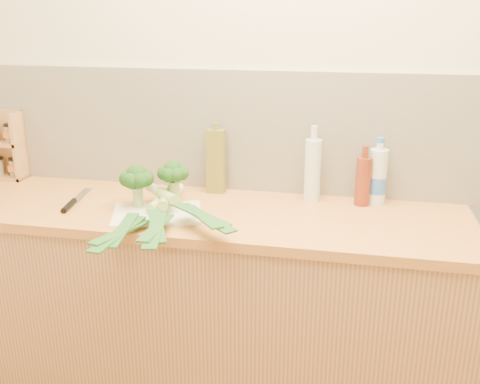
# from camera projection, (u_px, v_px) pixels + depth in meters

# --- Properties ---
(room_shell) EXTENTS (3.50, 3.50, 3.50)m
(room_shell) POSITION_uv_depth(u_px,v_px,m) (297.00, 134.00, 2.33)
(room_shell) COLOR beige
(room_shell) RESTS_ON ground
(counter) EXTENTS (3.20, 0.62, 0.90)m
(counter) POSITION_uv_depth(u_px,v_px,m) (284.00, 313.00, 2.29)
(counter) COLOR tan
(counter) RESTS_ON ground
(chopping_board) EXTENTS (0.41, 0.36, 0.01)m
(chopping_board) POSITION_uv_depth(u_px,v_px,m) (157.00, 214.00, 2.15)
(chopping_board) COLOR silver
(chopping_board) RESTS_ON counter
(broccoli_left) EXTENTS (0.14, 0.14, 0.18)m
(broccoli_left) POSITION_uv_depth(u_px,v_px,m) (137.00, 178.00, 2.17)
(broccoli_left) COLOR #8BA761
(broccoli_left) RESTS_ON chopping_board
(broccoli_right) EXTENTS (0.13, 0.13, 0.19)m
(broccoli_right) POSITION_uv_depth(u_px,v_px,m) (173.00, 175.00, 2.19)
(broccoli_right) COLOR #8BA761
(broccoli_right) RESTS_ON chopping_board
(leek_front) EXTENTS (0.13, 0.73, 0.04)m
(leek_front) POSITION_uv_depth(u_px,v_px,m) (152.00, 208.00, 2.13)
(leek_front) COLOR white
(leek_front) RESTS_ON chopping_board
(leek_mid) EXTENTS (0.20, 0.65, 0.04)m
(leek_mid) POSITION_uv_depth(u_px,v_px,m) (163.00, 207.00, 2.09)
(leek_mid) COLOR white
(leek_mid) RESTS_ON chopping_board
(leek_back) EXTENTS (0.49, 0.46, 0.04)m
(leek_back) POSITION_uv_depth(u_px,v_px,m) (177.00, 202.00, 2.09)
(leek_back) COLOR white
(leek_back) RESTS_ON chopping_board
(chefs_knife) EXTENTS (0.08, 0.33, 0.02)m
(chefs_knife) POSITION_uv_depth(u_px,v_px,m) (72.00, 203.00, 2.26)
(chefs_knife) COLOR silver
(chefs_knife) RESTS_ON counter
(oil_tin) EXTENTS (0.08, 0.05, 0.32)m
(oil_tin) POSITION_uv_depth(u_px,v_px,m) (216.00, 161.00, 2.38)
(oil_tin) COLOR olive
(oil_tin) RESTS_ON counter
(glass_bottle) EXTENTS (0.07, 0.07, 0.33)m
(glass_bottle) POSITION_uv_depth(u_px,v_px,m) (313.00, 169.00, 2.27)
(glass_bottle) COLOR silver
(glass_bottle) RESTS_ON counter
(amber_bottle) EXTENTS (0.06, 0.06, 0.26)m
(amber_bottle) POSITION_uv_depth(u_px,v_px,m) (363.00, 180.00, 2.23)
(amber_bottle) COLOR maroon
(amber_bottle) RESTS_ON counter
(water_bottle) EXTENTS (0.08, 0.08, 0.27)m
(water_bottle) POSITION_uv_depth(u_px,v_px,m) (377.00, 178.00, 2.25)
(water_bottle) COLOR silver
(water_bottle) RESTS_ON counter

